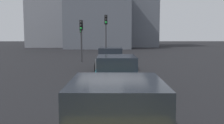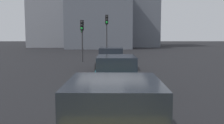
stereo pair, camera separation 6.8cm
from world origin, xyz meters
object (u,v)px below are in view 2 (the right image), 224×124
object	(u,v)px
traffic_light_near_right	(107,28)
traffic_light_far_left	(82,33)
car_teal_second	(116,76)
car_yellow_third	(114,124)
car_grey_lead	(111,59)
traffic_light_near_left	(82,32)

from	to	relation	value
traffic_light_near_right	traffic_light_far_left	size ratio (longest dim) A/B	1.21
car_teal_second	car_yellow_third	bearing A→B (deg)	178.31
car_teal_second	traffic_light_far_left	distance (m)	24.61
car_teal_second	car_yellow_third	size ratio (longest dim) A/B	0.95
car_grey_lead	car_teal_second	size ratio (longest dim) A/B	1.06
car_grey_lead	traffic_light_near_right	xyz separation A→B (m)	(6.95, 0.41, 2.33)
car_yellow_third	traffic_light_far_left	size ratio (longest dim) A/B	1.26
car_teal_second	car_yellow_third	xyz separation A→B (m)	(-5.69, 0.16, 0.02)
traffic_light_near_right	car_teal_second	bearing A→B (deg)	-0.67
car_yellow_third	car_teal_second	bearing A→B (deg)	-0.43
car_teal_second	traffic_light_near_left	distance (m)	13.10
traffic_light_near_left	traffic_light_near_right	world-z (taller)	traffic_light_near_right
car_teal_second	traffic_light_near_right	distance (m)	14.74
traffic_light_near_left	traffic_light_far_left	world-z (taller)	traffic_light_near_left
car_teal_second	car_yellow_third	world-z (taller)	car_yellow_third
car_teal_second	traffic_light_near_left	size ratio (longest dim) A/B	1.16
car_grey_lead	car_yellow_third	bearing A→B (deg)	-177.88
car_teal_second	traffic_light_near_left	bearing A→B (deg)	12.04
car_teal_second	car_grey_lead	bearing A→B (deg)	1.13
traffic_light_near_right	car_yellow_third	bearing A→B (deg)	-1.75
car_yellow_third	traffic_light_near_left	distance (m)	18.64
car_teal_second	traffic_light_near_right	world-z (taller)	traffic_light_near_right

